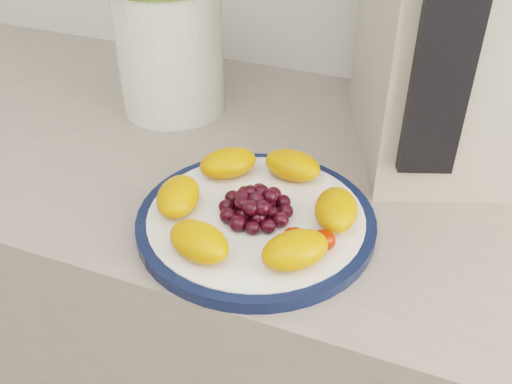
% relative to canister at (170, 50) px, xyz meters
% --- Properties ---
extents(counter, '(3.50, 0.60, 0.90)m').
position_rel_canister_xyz_m(counter, '(0.21, -0.08, -0.55)').
color(counter, gray).
rests_on(counter, floor).
extents(cabinet_face, '(3.48, 0.58, 0.84)m').
position_rel_canister_xyz_m(cabinet_face, '(0.21, -0.08, -0.58)').
color(cabinet_face, '#996D4B').
rests_on(cabinet_face, floor).
extents(plate_rim, '(0.29, 0.29, 0.01)m').
position_rel_canister_xyz_m(plate_rim, '(0.24, -0.24, -0.09)').
color(plate_rim, '#0B1535').
rests_on(plate_rim, counter).
extents(plate_face, '(0.26, 0.26, 0.02)m').
position_rel_canister_xyz_m(plate_face, '(0.24, -0.24, -0.09)').
color(plate_face, white).
rests_on(plate_face, counter).
extents(canister, '(0.18, 0.18, 0.20)m').
position_rel_canister_xyz_m(canister, '(0.00, 0.00, 0.00)').
color(canister, '#4A6C25').
rests_on(canister, counter).
extents(appliance_body, '(0.31, 0.36, 0.38)m').
position_rel_canister_xyz_m(appliance_body, '(0.41, 0.04, 0.09)').
color(appliance_body, '#ADA293').
rests_on(appliance_body, counter).
extents(appliance_panel, '(0.07, 0.04, 0.28)m').
position_rel_canister_xyz_m(appliance_panel, '(0.41, -0.12, 0.10)').
color(appliance_panel, black).
rests_on(appliance_panel, appliance_body).
extents(fruit_plate, '(0.25, 0.25, 0.04)m').
position_rel_canister_xyz_m(fruit_plate, '(0.24, -0.24, -0.07)').
color(fruit_plate, orange).
rests_on(fruit_plate, plate_face).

